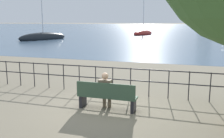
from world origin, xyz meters
The scene contains 8 objects.
ground_plane centered at (0.00, 0.00, 0.00)m, with size 1000.00×1000.00×0.00m, color #7A705B.
harbor_water centered at (0.00, 159.38, 0.00)m, with size 600.00×300.00×0.01m.
park_bench centered at (0.00, -0.06, 0.44)m, with size 1.90×0.45×0.90m.
seated_person_left centered at (-0.07, 0.02, 0.66)m, with size 0.40×0.35×1.19m.
promenade_railing centered at (0.00, 1.72, 0.69)m, with size 14.81×0.04×1.05m.
sailboat_1 centered at (-7.07, 45.02, 0.32)m, with size 4.17×7.39×7.92m.
sailboat_3 centered at (-19.35, 26.70, 0.35)m, with size 4.70×8.48×8.90m.
harbor_lighthouse centered at (7.94, 101.36, 11.31)m, with size 5.88×5.88×24.32m.
Camera 1 is at (2.41, -7.22, 2.75)m, focal length 40.00 mm.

